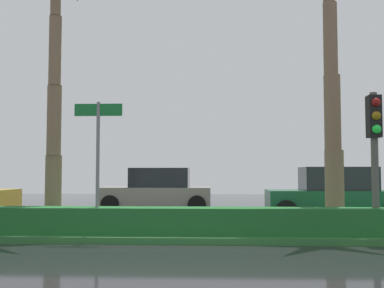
% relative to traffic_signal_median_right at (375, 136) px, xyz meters
% --- Properties ---
extents(ground_plane, '(90.00, 42.00, 0.10)m').
position_rel_traffic_signal_median_right_xyz_m(ground_plane, '(-4.39, 2.26, -2.41)').
color(ground_plane, black).
extents(median_strip, '(85.50, 4.00, 0.15)m').
position_rel_traffic_signal_median_right_xyz_m(median_strip, '(-4.39, 1.26, -2.28)').
color(median_strip, '#2D6B33').
rests_on(median_strip, ground_plane).
extents(median_hedge, '(76.50, 0.70, 0.60)m').
position_rel_traffic_signal_median_right_xyz_m(median_hedge, '(-4.39, -0.14, -1.91)').
color(median_hedge, '#1E6028').
rests_on(median_hedge, median_strip).
extents(traffic_signal_median_right, '(0.28, 0.43, 3.21)m').
position_rel_traffic_signal_median_right_xyz_m(traffic_signal_median_right, '(0.00, 0.00, 0.00)').
color(traffic_signal_median_right, '#4C4C47').
rests_on(traffic_signal_median_right, median_strip).
extents(street_name_sign, '(1.10, 0.08, 3.00)m').
position_rel_traffic_signal_median_right_xyz_m(street_name_sign, '(-6.27, -0.22, -0.28)').
color(street_name_sign, slate).
rests_on(street_name_sign, median_strip).
extents(car_in_traffic_second, '(4.30, 2.02, 1.72)m').
position_rel_traffic_signal_median_right_xyz_m(car_in_traffic_second, '(-5.90, 7.96, -1.53)').
color(car_in_traffic_second, gray).
rests_on(car_in_traffic_second, ground_plane).
extents(car_in_traffic_third, '(4.30, 2.02, 1.72)m').
position_rel_traffic_signal_median_right_xyz_m(car_in_traffic_third, '(0.31, 5.03, -1.53)').
color(car_in_traffic_third, '#195133').
rests_on(car_in_traffic_third, ground_plane).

